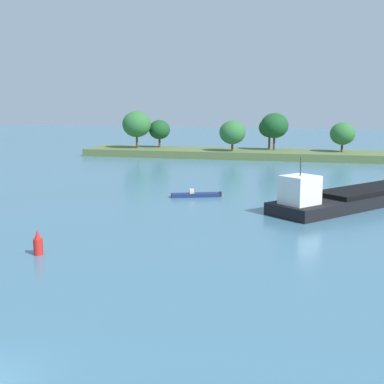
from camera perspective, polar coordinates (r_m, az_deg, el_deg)
The scene contains 4 objects.
treeline_island at distance 105.50m, azimuth 7.41°, elevation 5.12°, with size 75.45×11.20×9.01m.
small_motorboat at distance 62.18m, azimuth 0.38°, elevation -0.31°, with size 5.83×3.03×0.95m.
cargo_barge at distance 63.91m, azimuth 19.91°, elevation 0.00°, with size 25.86×29.81×5.82m.
channel_buoy_red at distance 40.64m, azimuth -16.26°, elevation -5.40°, with size 0.70×0.70×1.90m.
Camera 1 is at (12.82, -17.26, 11.25)m, focal length 49.46 mm.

